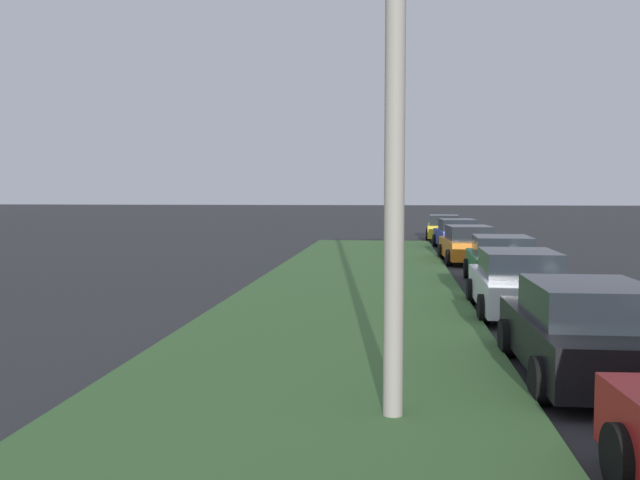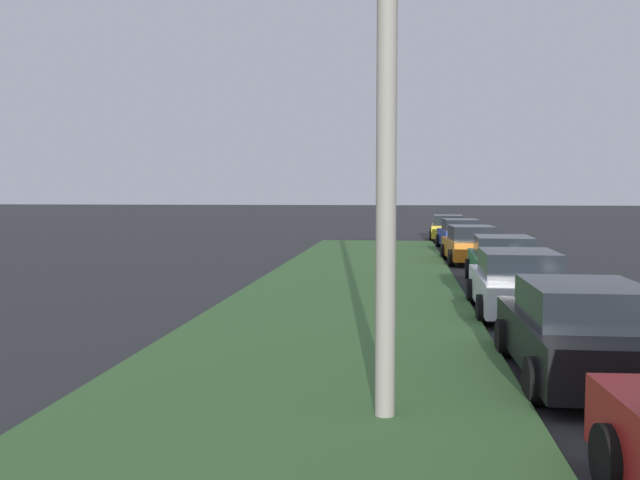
# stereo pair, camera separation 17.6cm
# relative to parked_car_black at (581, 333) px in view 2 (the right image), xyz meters

# --- Properties ---
(grass_median) EXTENTS (60.00, 6.00, 0.12)m
(grass_median) POSITION_rel_parked_car_black_xyz_m (-2.06, 3.98, -0.66)
(grass_median) COLOR #3D6633
(grass_median) RESTS_ON ground
(parked_car_black) EXTENTS (4.31, 2.04, 1.47)m
(parked_car_black) POSITION_rel_parked_car_black_xyz_m (0.00, 0.00, 0.00)
(parked_car_black) COLOR black
(parked_car_black) RESTS_ON ground
(parked_car_white) EXTENTS (4.32, 2.07, 1.47)m
(parked_car_white) POSITION_rel_parked_car_black_xyz_m (5.58, 0.02, 0.00)
(parked_car_white) COLOR silver
(parked_car_white) RESTS_ON ground
(parked_car_green) EXTENTS (4.35, 2.12, 1.47)m
(parked_car_green) POSITION_rel_parked_car_black_xyz_m (10.82, -0.38, 0.00)
(parked_car_green) COLOR #1E6B38
(parked_car_green) RESTS_ON ground
(parked_car_orange) EXTENTS (4.39, 2.19, 1.47)m
(parked_car_orange) POSITION_rel_parked_car_black_xyz_m (17.26, -0.05, 0.00)
(parked_car_orange) COLOR orange
(parked_car_orange) RESTS_ON ground
(parked_car_blue) EXTENTS (4.38, 2.18, 1.47)m
(parked_car_blue) POSITION_rel_parked_car_black_xyz_m (23.95, -0.18, 0.00)
(parked_car_blue) COLOR #23389E
(parked_car_blue) RESTS_ON ground
(parked_car_yellow) EXTENTS (4.39, 2.20, 1.47)m
(parked_car_yellow) POSITION_rel_parked_car_black_xyz_m (30.01, 0.03, 0.00)
(parked_car_yellow) COLOR gold
(parked_car_yellow) RESTS_ON ground
(streetlight) EXTENTS (1.03, 2.82, 7.50)m
(streetlight) POSITION_rel_parked_car_black_xyz_m (-2.22, 2.47, 3.67)
(streetlight) COLOR gray
(streetlight) RESTS_ON ground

